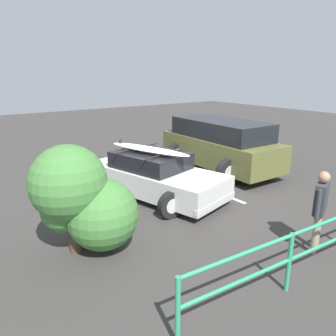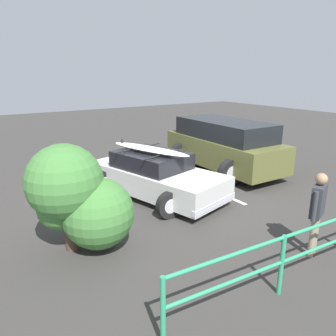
# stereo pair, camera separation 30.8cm
# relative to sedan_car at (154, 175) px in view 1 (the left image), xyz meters

# --- Properties ---
(ground_plane) EXTENTS (44.00, 44.00, 0.02)m
(ground_plane) POSITION_rel_sedan_car_xyz_m (-0.67, 0.16, -0.61)
(ground_plane) COLOR #383533
(ground_plane) RESTS_ON ground
(parking_stripe) EXTENTS (0.12, 3.69, 0.00)m
(parking_stripe) POSITION_rel_sedan_car_xyz_m (-1.62, 0.04, -0.59)
(parking_stripe) COLOR silver
(parking_stripe) RESTS_ON ground
(sedan_car) EXTENTS (2.87, 4.28, 1.50)m
(sedan_car) POSITION_rel_sedan_car_xyz_m (0.00, 0.00, 0.00)
(sedan_car) COLOR silver
(sedan_car) RESTS_ON ground
(suv_car) EXTENTS (2.72, 4.66, 1.76)m
(suv_car) POSITION_rel_sedan_car_xyz_m (-3.23, -0.77, 0.32)
(suv_car) COLOR brown
(suv_car) RESTS_ON ground
(person_bystander) EXTENTS (0.59, 0.33, 1.60)m
(person_bystander) POSITION_rel_sedan_car_xyz_m (-0.87, 4.25, 0.36)
(person_bystander) COLOR gray
(person_bystander) RESTS_ON ground
(bush_near_left) EXTENTS (1.88, 1.71, 2.09)m
(bush_near_left) POSITION_rel_sedan_car_xyz_m (2.72, 1.64, 0.53)
(bush_near_left) COLOR #4C3828
(bush_near_left) RESTS_ON ground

